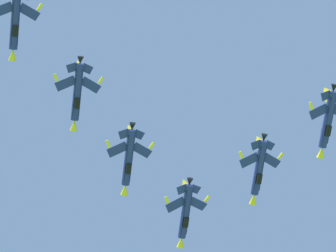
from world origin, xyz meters
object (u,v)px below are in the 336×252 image
at_px(fighter_jet_lead, 185,213).
at_px(fighter_jet_trail_slot, 15,21).
at_px(fighter_jet_left_wing, 128,159).
at_px(fighter_jet_left_outer, 77,93).
at_px(fighter_jet_right_wing, 259,169).
at_px(fighter_jet_right_outer, 327,121).

distance_m(fighter_jet_lead, fighter_jet_trail_slot, 53.25).
bearing_deg(fighter_jet_left_wing, fighter_jet_left_outer, -136.10).
distance_m(fighter_jet_right_wing, fighter_jet_right_outer, 17.63).
height_order(fighter_jet_lead, fighter_jet_trail_slot, fighter_jet_trail_slot).
distance_m(fighter_jet_left_wing, fighter_jet_right_outer, 42.22).
relative_size(fighter_jet_right_wing, fighter_jet_trail_slot, 1.00).
bearing_deg(fighter_jet_left_wing, fighter_jet_lead, 38.43).
xyz_separation_m(fighter_jet_lead, fighter_jet_right_outer, (33.59, -11.92, 1.26)).
relative_size(fighter_jet_left_wing, fighter_jet_right_outer, 1.00).
bearing_deg(fighter_jet_right_outer, fighter_jet_trail_slot, -169.18).
height_order(fighter_jet_lead, fighter_jet_right_wing, fighter_jet_right_wing).
height_order(fighter_jet_left_wing, fighter_jet_left_outer, fighter_jet_left_outer).
bearing_deg(fighter_jet_lead, fighter_jet_left_outer, -138.85).
relative_size(fighter_jet_left_wing, fighter_jet_trail_slot, 1.00).
height_order(fighter_jet_left_outer, fighter_jet_trail_slot, fighter_jet_left_outer).
height_order(fighter_jet_right_wing, fighter_jet_trail_slot, fighter_jet_right_wing).
relative_size(fighter_jet_left_outer, fighter_jet_trail_slot, 1.00).
bearing_deg(fighter_jet_right_wing, fighter_jet_left_outer, -164.05).
bearing_deg(fighter_jet_left_outer, fighter_jet_left_wing, 43.90).
relative_size(fighter_jet_right_wing, fighter_jet_right_outer, 1.00).
relative_size(fighter_jet_left_outer, fighter_jet_right_outer, 1.00).
bearing_deg(fighter_jet_lead, fighter_jet_trail_slot, -137.25).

